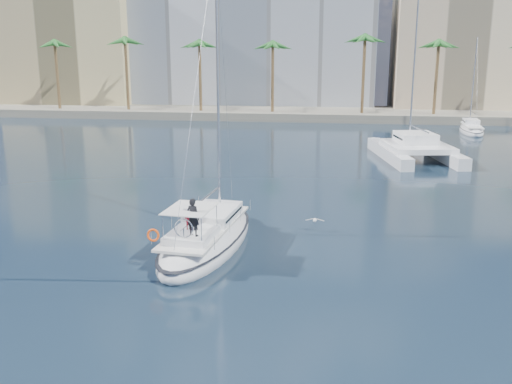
# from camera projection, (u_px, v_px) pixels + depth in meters

# --- Properties ---
(ground) EXTENTS (160.00, 160.00, 0.00)m
(ground) POSITION_uv_depth(u_px,v_px,m) (272.00, 254.00, 29.29)
(ground) COLOR black
(ground) RESTS_ON ground
(quay) EXTENTS (120.00, 14.00, 1.20)m
(quay) POSITION_uv_depth(u_px,v_px,m) (316.00, 113.00, 87.73)
(quay) COLOR gray
(quay) RESTS_ON ground
(building_modern) EXTENTS (42.00, 16.00, 28.00)m
(building_modern) POSITION_uv_depth(u_px,v_px,m) (250.00, 26.00, 97.60)
(building_modern) COLOR silver
(building_modern) RESTS_ON ground
(building_tan_left) EXTENTS (22.00, 14.00, 22.00)m
(building_tan_left) POSITION_uv_depth(u_px,v_px,m) (76.00, 44.00, 98.51)
(building_tan_left) COLOR tan
(building_tan_left) RESTS_ON ground
(building_beige) EXTENTS (20.00, 14.00, 20.00)m
(building_beige) POSITION_uv_depth(u_px,v_px,m) (458.00, 50.00, 91.13)
(building_beige) COLOR beige
(building_beige) RESTS_ON ground
(palm_left) EXTENTS (3.60, 3.60, 12.30)m
(palm_left) POSITION_uv_depth(u_px,v_px,m) (91.00, 49.00, 86.09)
(palm_left) COLOR brown
(palm_left) RESTS_ON ground
(palm_centre) EXTENTS (3.60, 3.60, 12.30)m
(palm_centre) POSITION_uv_depth(u_px,v_px,m) (317.00, 49.00, 81.53)
(palm_centre) COLOR brown
(palm_centre) RESTS_ON ground
(main_sloop) EXTENTS (4.63, 11.48, 16.61)m
(main_sloop) POSITION_uv_depth(u_px,v_px,m) (207.00, 238.00, 30.19)
(main_sloop) COLOR white
(main_sloop) RESTS_ON ground
(catamaran) EXTENTS (8.27, 13.25, 17.96)m
(catamaran) POSITION_uv_depth(u_px,v_px,m) (415.00, 147.00, 54.40)
(catamaran) COLOR white
(catamaran) RESTS_ON ground
(seagull) EXTENTS (1.09, 0.47, 0.20)m
(seagull) POSITION_uv_depth(u_px,v_px,m) (315.00, 220.00, 32.79)
(seagull) COLOR silver
(seagull) RESTS_ON ground
(moored_yacht_a) EXTENTS (3.37, 9.52, 11.90)m
(moored_yacht_a) POSITION_uv_depth(u_px,v_px,m) (471.00, 133.00, 71.75)
(moored_yacht_a) COLOR white
(moored_yacht_a) RESTS_ON ground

